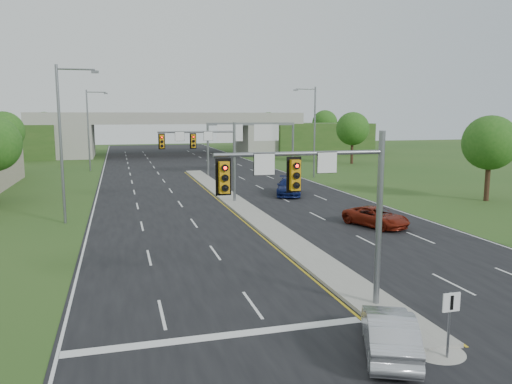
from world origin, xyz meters
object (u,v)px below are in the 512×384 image
Objects in this scene: signal_mast_far at (209,149)px; car_far_b at (289,187)px; sign_gantry at (250,134)px; overpass at (170,137)px; car_far_a at (376,217)px; car_silver at (389,332)px; signal_mast_near at (326,193)px; keep_right_sign at (450,314)px.

signal_mast_far reaches higher than car_far_b.
signal_mast_far is at bearing -114.11° from sign_gantry.
overpass is at bearing 116.35° from car_far_b.
overpass is 67.32m from car_far_a.
car_silver is at bearing -91.08° from overpass.
signal_mast_far reaches higher than car_silver.
signal_mast_near is 1.00× the size of signal_mast_far.
keep_right_sign is 84.55m from overpass.
keep_right_sign reaches higher than car_silver.
signal_mast_near is at bearing -101.25° from sign_gantry.
car_far_b is (8.23, 27.77, -3.90)m from signal_mast_near.
sign_gantry reaches higher than car_far_a.
sign_gantry is at bearing -75.85° from car_silver.
signal_mast_far is at bearing -64.83° from car_silver.
overpass is at bearing -67.29° from car_silver.
signal_mast_far reaches higher than sign_gantry.
signal_mast_near is 25.00m from signal_mast_far.
sign_gantry is 32.12m from car_far_a.
overpass is (0.00, 84.53, 2.04)m from keep_right_sign.
car_silver is 32.27m from car_far_b.
keep_right_sign is at bearing 175.30° from car_silver.
signal_mast_near is at bearing -86.66° from car_far_b.
keep_right_sign is at bearing -85.61° from signal_mast_far.
signal_mast_near and signal_mast_far have the same top height.
signal_mast_near is 0.09× the size of overpass.
car_far_b is (7.54, 31.37, 0.10)m from car_silver.
car_far_b is at bearing -79.72° from car_silver.
keep_right_sign is (2.26, -29.45, -3.21)m from signal_mast_far.
sign_gantry reaches higher than keep_right_sign.
keep_right_sign is 0.51× the size of car_silver.
car_far_a is at bearing 67.75° from keep_right_sign.
signal_mast_far is 15.67m from car_far_a.
overpass is 18.62× the size of car_silver.
car_far_b is at bearing 74.84° from car_far_a.
signal_mast_near is 1.63× the size of car_silver.
overpass is at bearing 88.38° from signal_mast_near.
signal_mast_near is 45.88m from sign_gantry.
sign_gantry reaches higher than car_silver.
car_far_b is (8.23, 2.77, -3.90)m from signal_mast_far.
keep_right_sign is 32.78m from car_far_b.
car_far_a is at bearing -89.03° from sign_gantry.
signal_mast_far is at bearing 90.00° from signal_mast_near.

